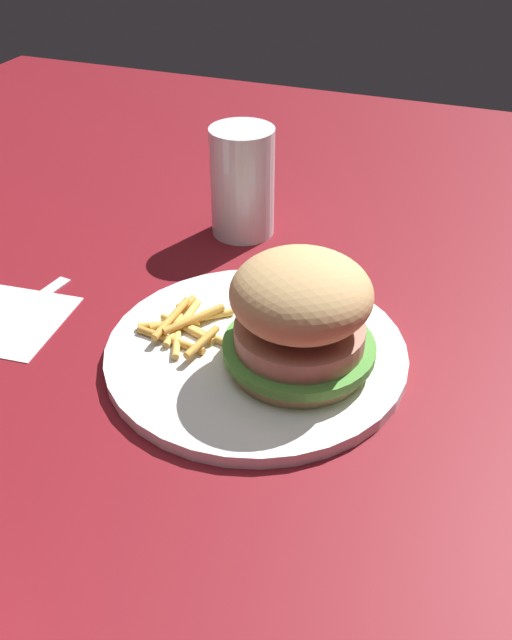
{
  "coord_description": "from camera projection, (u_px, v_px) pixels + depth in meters",
  "views": [
    {
      "loc": [
        0.44,
        0.21,
        0.4
      ],
      "look_at": [
        -0.02,
        0.03,
        0.04
      ],
      "focal_mm": 39.26,
      "sensor_mm": 36.0,
      "label": 1
    }
  ],
  "objects": [
    {
      "name": "ground_plane",
      "position": [
        219.0,
        365.0,
        0.63
      ],
      "size": [
        1.6,
        1.6,
        0.0
      ],
      "primitive_type": "plane",
      "color": "maroon"
    },
    {
      "name": "plate",
      "position": [
        256.0,
        352.0,
        0.63
      ],
      "size": [
        0.27,
        0.27,
        0.01
      ],
      "primitive_type": "cylinder",
      "color": "white",
      "rests_on": "ground_plane"
    },
    {
      "name": "sandwich",
      "position": [
        300.0,
        314.0,
        0.58
      ],
      "size": [
        0.13,
        0.13,
        0.1
      ],
      "color": "tan",
      "rests_on": "plate"
    },
    {
      "name": "fries_pile",
      "position": [
        184.0,
        326.0,
        0.65
      ],
      "size": [
        0.09,
        0.09,
        0.01
      ],
      "color": "gold",
      "rests_on": "plate"
    },
    {
      "name": "napkin",
      "position": [
        7.0,
        320.0,
        0.68
      ],
      "size": [
        0.12,
        0.12,
        0.0
      ],
      "primitive_type": "cube",
      "rotation": [
        0.0,
        0.0,
        0.1
      ],
      "color": "white",
      "rests_on": "ground_plane"
    },
    {
      "name": "fork",
      "position": [
        5.0,
        318.0,
        0.68
      ],
      "size": [
        0.17,
        0.04,
        0.0
      ],
      "color": "silver",
      "rests_on": "napkin"
    },
    {
      "name": "drink_glass",
      "position": [
        242.0,
        187.0,
        0.8
      ],
      "size": [
        0.07,
        0.07,
        0.13
      ],
      "color": "silver",
      "rests_on": "ground_plane"
    }
  ]
}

